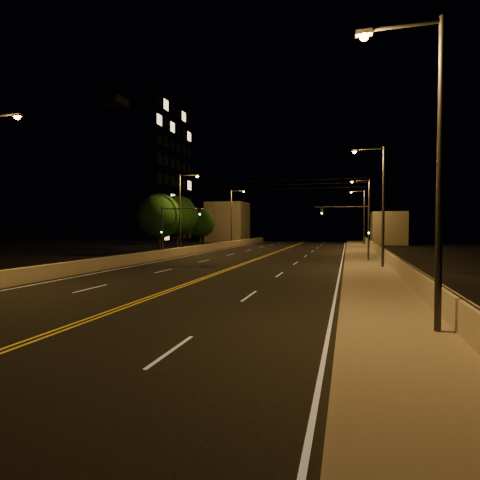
% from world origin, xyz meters
% --- Properties ---
extents(road, '(18.00, 120.00, 0.02)m').
position_xyz_m(road, '(0.00, 20.00, 0.01)').
color(road, black).
rests_on(road, ground).
extents(sidewalk, '(3.60, 120.00, 0.30)m').
position_xyz_m(sidewalk, '(10.80, 20.00, 0.15)').
color(sidewalk, gray).
rests_on(sidewalk, ground).
extents(curb, '(0.14, 120.00, 0.15)m').
position_xyz_m(curb, '(8.93, 20.00, 0.07)').
color(curb, gray).
rests_on(curb, ground).
extents(parapet_wall, '(0.30, 120.00, 1.00)m').
position_xyz_m(parapet_wall, '(12.45, 20.00, 0.80)').
color(parapet_wall, '#ADA290').
rests_on(parapet_wall, sidewalk).
extents(jersey_barrier, '(0.45, 120.00, 0.97)m').
position_xyz_m(jersey_barrier, '(-9.59, 20.00, 0.48)').
color(jersey_barrier, '#ADA290').
rests_on(jersey_barrier, ground).
extents(distant_building_right, '(6.00, 10.00, 6.11)m').
position_xyz_m(distant_building_right, '(16.50, 72.64, 3.06)').
color(distant_building_right, gray).
rests_on(distant_building_right, ground).
extents(distant_building_left, '(8.00, 8.00, 8.53)m').
position_xyz_m(distant_building_left, '(-16.00, 74.30, 4.27)').
color(distant_building_left, gray).
rests_on(distant_building_left, ground).
extents(parapet_rail, '(0.06, 120.00, 0.06)m').
position_xyz_m(parapet_rail, '(12.45, 20.00, 1.33)').
color(parapet_rail, black).
rests_on(parapet_rail, parapet_wall).
extents(lane_markings, '(17.32, 116.00, 0.00)m').
position_xyz_m(lane_markings, '(0.00, 19.93, 0.02)').
color(lane_markings, silver).
rests_on(lane_markings, road).
extents(streetlight_0, '(2.55, 0.28, 9.61)m').
position_xyz_m(streetlight_0, '(11.53, 4.53, 5.52)').
color(streetlight_0, '#2D2D33').
rests_on(streetlight_0, ground).
extents(streetlight_1, '(2.55, 0.28, 9.61)m').
position_xyz_m(streetlight_1, '(11.53, 24.45, 5.52)').
color(streetlight_1, '#2D2D33').
rests_on(streetlight_1, ground).
extents(streetlight_2, '(2.55, 0.28, 9.61)m').
position_xyz_m(streetlight_2, '(11.53, 46.80, 5.52)').
color(streetlight_2, '#2D2D33').
rests_on(streetlight_2, ground).
extents(streetlight_3, '(2.55, 0.28, 9.61)m').
position_xyz_m(streetlight_3, '(11.53, 63.39, 5.52)').
color(streetlight_3, '#2D2D33').
rests_on(streetlight_3, ground).
extents(streetlight_5, '(2.55, 0.28, 9.61)m').
position_xyz_m(streetlight_5, '(-9.93, 35.68, 5.52)').
color(streetlight_5, '#2D2D33').
rests_on(streetlight_5, ground).
extents(streetlight_6, '(2.55, 0.28, 9.61)m').
position_xyz_m(streetlight_6, '(-9.93, 57.35, 5.52)').
color(streetlight_6, '#2D2D33').
rests_on(streetlight_6, ground).
extents(traffic_signal_right, '(5.11, 0.31, 5.47)m').
position_xyz_m(traffic_signal_right, '(9.93, 30.16, 3.51)').
color(traffic_signal_right, '#2D2D33').
rests_on(traffic_signal_right, ground).
extents(traffic_signal_left, '(5.11, 0.31, 5.47)m').
position_xyz_m(traffic_signal_left, '(-8.73, 30.16, 3.51)').
color(traffic_signal_left, '#2D2D33').
rests_on(traffic_signal_left, ground).
extents(overhead_wires, '(22.00, 0.03, 0.83)m').
position_xyz_m(overhead_wires, '(0.00, 29.50, 7.40)').
color(overhead_wires, black).
extents(building_tower, '(24.00, 15.00, 26.11)m').
position_xyz_m(building_tower, '(-31.26, 54.66, 12.48)').
color(building_tower, gray).
rests_on(building_tower, ground).
extents(tree_0, '(5.47, 5.47, 7.41)m').
position_xyz_m(tree_0, '(-13.30, 36.45, 4.67)').
color(tree_0, black).
rests_on(tree_0, ground).
extents(tree_1, '(5.75, 5.75, 7.79)m').
position_xyz_m(tree_1, '(-14.40, 44.24, 4.91)').
color(tree_1, black).
rests_on(tree_1, ground).
extents(tree_2, '(4.67, 4.67, 6.32)m').
position_xyz_m(tree_2, '(-14.11, 53.02, 3.98)').
color(tree_2, black).
rests_on(tree_2, ground).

